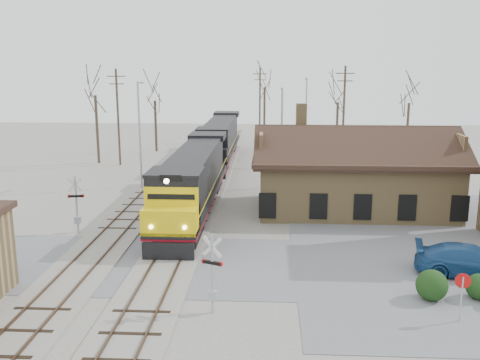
% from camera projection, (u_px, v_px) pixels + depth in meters
% --- Properties ---
extents(ground, '(140.00, 140.00, 0.00)m').
position_uv_depth(ground, '(167.00, 264.00, 29.60)').
color(ground, '#9D988E').
rests_on(ground, ground).
extents(road, '(60.00, 9.00, 0.03)m').
position_uv_depth(road, '(167.00, 264.00, 29.60)').
color(road, slate).
rests_on(road, ground).
extents(parking_lot, '(22.00, 26.00, 0.03)m').
position_uv_depth(parking_lot, '(472.00, 246.00, 32.51)').
color(parking_lot, slate).
rests_on(parking_lot, ground).
extents(track_main, '(3.40, 90.00, 0.24)m').
position_uv_depth(track_main, '(201.00, 197.00, 44.21)').
color(track_main, '#9D988E').
rests_on(track_main, ground).
extents(track_siding, '(3.40, 90.00, 0.24)m').
position_uv_depth(track_siding, '(148.00, 196.00, 44.46)').
color(track_siding, '#9D988E').
rests_on(track_siding, ground).
extents(depot, '(15.20, 9.31, 7.90)m').
position_uv_depth(depot, '(354.00, 179.00, 40.14)').
color(depot, '#9F8252').
rests_on(depot, ground).
extents(locomotive_lead, '(3.17, 21.19, 4.71)m').
position_uv_depth(locomotive_lead, '(193.00, 181.00, 39.17)').
color(locomotive_lead, black).
rests_on(locomotive_lead, ground).
extents(locomotive_trailing, '(3.17, 21.19, 4.46)m').
position_uv_depth(locomotive_trailing, '(220.00, 140.00, 60.11)').
color(locomotive_trailing, black).
rests_on(locomotive_trailing, ground).
extents(crossbuck_near, '(0.99, 0.47, 3.65)m').
position_uv_depth(crossbuck_near, '(212.00, 276.00, 23.48)').
color(crossbuck_near, '#A5A8AD').
rests_on(crossbuck_near, ground).
extents(crossbuck_far, '(1.08, 0.29, 3.80)m').
position_uv_depth(crossbuck_far, '(77.00, 206.00, 34.77)').
color(crossbuck_far, '#A5A8AD').
rests_on(crossbuck_far, ground).
extents(do_not_enter_sign, '(0.66, 0.16, 2.23)m').
position_uv_depth(do_not_enter_sign, '(462.00, 289.00, 22.66)').
color(do_not_enter_sign, '#A5A8AD').
rests_on(do_not_enter_sign, ground).
extents(parked_car, '(5.99, 3.47, 1.63)m').
position_uv_depth(parked_car, '(471.00, 261.00, 27.79)').
color(parked_car, navy).
rests_on(parked_car, ground).
extents(hedge_a, '(1.48, 1.48, 1.48)m').
position_uv_depth(hedge_a, '(432.00, 285.00, 24.99)').
color(hedge_a, black).
rests_on(hedge_a, ground).
extents(hedge_b, '(1.24, 1.24, 1.24)m').
position_uv_depth(hedge_b, '(479.00, 287.00, 25.11)').
color(hedge_b, black).
rests_on(hedge_b, ground).
extents(streetlight_a, '(0.25, 2.04, 9.35)m').
position_uv_depth(streetlight_a, '(140.00, 129.00, 47.08)').
color(streetlight_a, '#A5A8AD').
rests_on(streetlight_a, ground).
extents(streetlight_b, '(0.25, 2.04, 8.84)m').
position_uv_depth(streetlight_b, '(282.00, 132.00, 47.04)').
color(streetlight_b, '#A5A8AD').
rests_on(streetlight_b, ground).
extents(streetlight_c, '(0.25, 2.04, 9.26)m').
position_uv_depth(streetlight_c, '(306.00, 113.00, 62.43)').
color(streetlight_c, '#A5A8AD').
rests_on(streetlight_c, ground).
extents(utility_pole_a, '(2.00, 0.24, 10.34)m').
position_uv_depth(utility_pole_a, '(118.00, 115.00, 57.29)').
color(utility_pole_a, '#382D23').
rests_on(utility_pole_a, ground).
extents(utility_pole_b, '(2.00, 0.24, 10.24)m').
position_uv_depth(utility_pole_b, '(260.00, 104.00, 74.25)').
color(utility_pole_b, '#382D23').
rests_on(utility_pole_b, ground).
extents(utility_pole_c, '(2.00, 0.24, 10.63)m').
position_uv_depth(utility_pole_c, '(344.00, 113.00, 58.12)').
color(utility_pole_c, '#382D23').
rests_on(utility_pole_c, ground).
extents(tree_a, '(4.99, 4.99, 12.23)m').
position_uv_depth(tree_a, '(95.00, 84.00, 57.79)').
color(tree_a, '#382D23').
rests_on(tree_a, ground).
extents(tree_b, '(4.23, 4.23, 10.37)m').
position_uv_depth(tree_b, '(155.00, 92.00, 66.05)').
color(tree_b, '#382D23').
rests_on(tree_b, ground).
extents(tree_c, '(5.03, 5.03, 12.33)m').
position_uv_depth(tree_c, '(265.00, 78.00, 75.25)').
color(tree_c, '#382D23').
rests_on(tree_c, ground).
extents(tree_d, '(3.99, 3.99, 9.77)m').
position_uv_depth(tree_d, '(338.00, 95.00, 68.44)').
color(tree_d, '#382D23').
rests_on(tree_d, ground).
extents(tree_e, '(4.14, 4.14, 10.13)m').
position_uv_depth(tree_e, '(410.00, 95.00, 63.97)').
color(tree_e, '#382D23').
rests_on(tree_e, ground).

